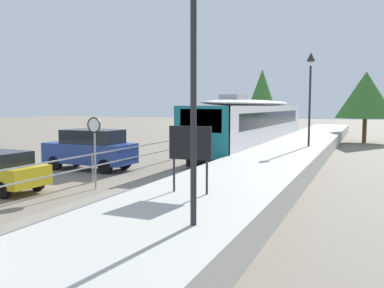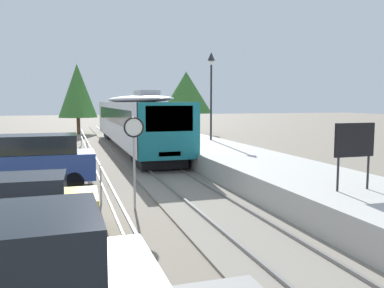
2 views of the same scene
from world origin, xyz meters
The scene contains 12 objects.
ground_plane centered at (-3.00, 22.00, 0.00)m, with size 160.00×160.00×0.00m, color slate.
track_rails centered at (0.00, 22.00, 0.03)m, with size 3.20×60.00×0.14m.
commuter_train centered at (0.00, 26.34, 2.15)m, with size 2.82×20.87×3.74m.
station_platform centered at (3.25, 22.00, 0.45)m, with size 3.90×60.00×0.90m, color #B7B5AD.
platform_lamp_mid_platform centered at (4.22, 22.29, 4.62)m, with size 0.34×0.34×5.35m.
platform_notice_board centered at (2.97, 7.84, 2.19)m, with size 1.20×0.08×1.80m.
speed_limit_sign centered at (-2.38, 10.92, 2.12)m, with size 0.61×0.10×2.81m.
carpark_fence centered at (-3.30, 12.00, 0.91)m, with size 0.06×36.06×1.25m.
parked_hatchback_yellow centered at (-5.54, 9.08, 0.79)m, with size 4.07×1.92×1.53m.
parked_suv_blue centered at (-5.55, 14.89, 1.06)m, with size 4.62×1.95×2.04m.
tree_behind_carpark centered at (7.09, 37.32, 4.18)m, with size 5.12×5.12×6.22m.
tree_behind_station_far centered at (-3.17, 41.58, 4.37)m, with size 3.88×3.88×7.09m.
Camera 2 is at (-4.27, -0.89, 3.25)m, focal length 37.36 mm.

